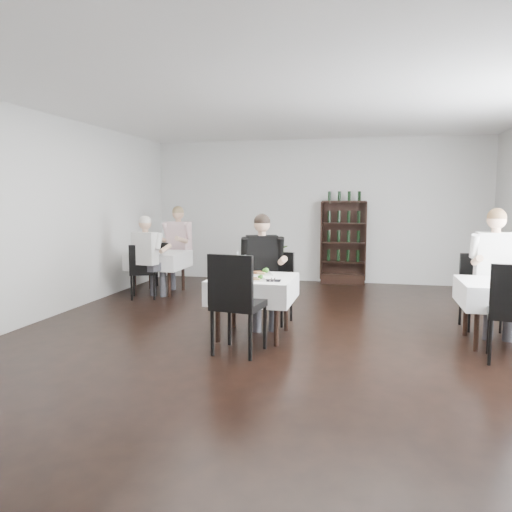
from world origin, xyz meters
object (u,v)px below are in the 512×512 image
at_px(wine_shelf, 343,243).
at_px(potted_tree, 271,259).
at_px(diner_main, 263,261).
at_px(main_table, 253,289).

relative_size(wine_shelf, potted_tree, 1.76).
bearing_deg(diner_main, wine_shelf, 76.61).
bearing_deg(diner_main, potted_tree, 99.46).
bearing_deg(wine_shelf, diner_main, -103.39).
bearing_deg(potted_tree, diner_main, -80.54).
relative_size(wine_shelf, diner_main, 1.12).
relative_size(wine_shelf, main_table, 1.70).
bearing_deg(wine_shelf, potted_tree, -175.66).
bearing_deg(main_table, potted_tree, 98.24).
xyz_separation_m(wine_shelf, potted_tree, (-1.51, -0.11, -0.35)).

